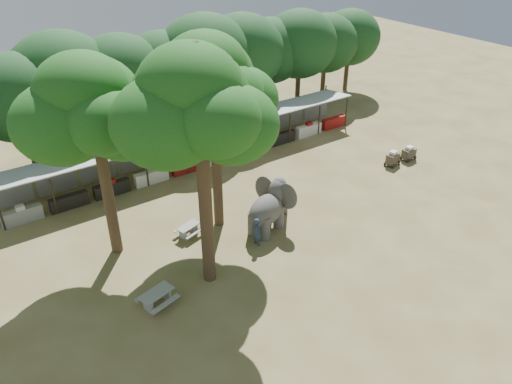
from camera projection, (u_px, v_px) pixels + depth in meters
ground at (323, 256)px, 27.22m from camera, size 100.00×100.00×0.00m
vendor_stalls at (198, 147)px, 36.39m from camera, size 28.00×2.99×2.80m
yard_tree_left at (89, 110)px, 23.62m from camera, size 7.10×6.90×11.02m
yard_tree_center at (195, 108)px, 21.06m from camera, size 7.10×6.90×12.04m
yard_tree_back at (209, 85)px, 25.70m from camera, size 7.10×6.90×11.36m
backdrop_trees at (161, 72)px, 37.83m from camera, size 46.46×5.95×8.33m
elephant at (270, 206)px, 28.96m from camera, size 3.88×2.98×2.89m
handler at (257, 232)px, 27.74m from camera, size 0.44×0.64×1.73m
picnic_table_near at (157, 297)px, 23.66m from camera, size 1.96×1.85×0.82m
picnic_table_far at (188, 229)px, 28.68m from camera, size 1.65×1.56×0.68m
cart_front at (393, 158)px, 36.27m from camera, size 1.28×0.99×1.11m
cart_back at (409, 153)px, 37.03m from camera, size 1.12×0.74×1.08m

